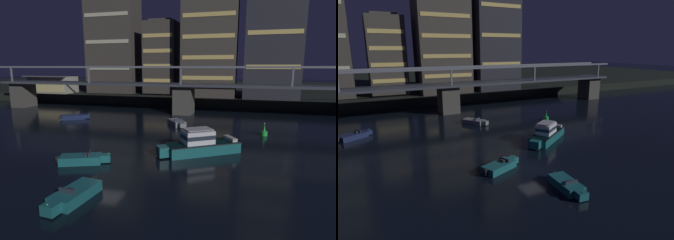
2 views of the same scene
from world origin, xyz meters
The scene contains 14 objects.
ground_plane centered at (0.00, 0.00, 0.00)m, with size 400.00×400.00×0.00m, color black.
far_riverbank centered at (0.00, 80.34, 1.10)m, with size 240.00×80.00×2.20m, color black.
river_bridge centered at (0.00, 32.33, 4.42)m, with size 83.02×6.40×9.38m.
tower_west_low centered at (-23.59, 50.28, 19.17)m, with size 13.25×8.47×34.24m.
tower_west_tall centered at (-9.56, 50.65, 11.44)m, with size 8.27×10.38×18.79m.
tower_central centered at (3.18, 46.58, 13.75)m, with size 12.52×9.11×23.41m.
tower_east_tall centered at (16.98, 46.09, 19.92)m, with size 11.75×9.53×35.74m.
waterfront_pavilion centered at (-39.46, 44.25, 4.44)m, with size 12.40×7.40×4.70m.
cabin_cruiser_near_left centered at (7.23, 7.45, 1.05)m, with size 8.73×6.81×2.79m.
speedboat_near_center centered at (-17.67, 21.41, 0.41)m, with size 4.84×3.68×1.16m.
speedboat_near_right centered at (1.36, 21.13, 0.41)m, with size 3.90×4.74×1.16m.
speedboat_mid_left centered at (0.36, -5.65, 0.41)m, with size 2.16×5.23×1.16m.
speedboat_mid_center centered at (-3.29, 1.35, 0.41)m, with size 5.06×3.14×1.16m.
channel_buoy centered at (14.45, 17.74, 0.48)m, with size 0.90×0.90×1.76m.
Camera 1 is at (11.64, -21.45, 9.32)m, focal length 29.72 mm.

